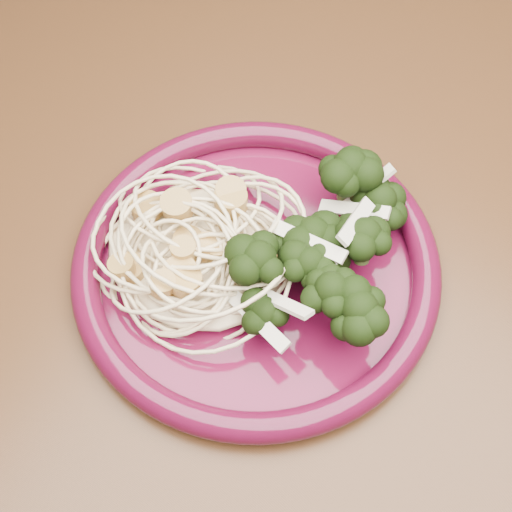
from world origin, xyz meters
The scene contains 6 objects.
dining_table centered at (0.00, 0.00, 0.65)m, with size 1.20×0.80×0.75m.
dinner_plate centered at (-0.08, -0.07, 0.76)m, with size 0.34×0.34×0.02m.
spaghetti_pile centered at (-0.12, -0.09, 0.77)m, with size 0.13×0.11×0.03m, color beige.
scallop_cluster centered at (-0.12, -0.09, 0.80)m, with size 0.11×0.11×0.04m, color tan, non-canonical shape.
broccoli_pile centered at (-0.04, -0.05, 0.78)m, with size 0.08×0.14×0.05m, color black.
onion_garnish centered at (-0.04, -0.05, 0.81)m, with size 0.06×0.09×0.05m, color beige, non-canonical shape.
Camera 1 is at (0.05, -0.29, 1.18)m, focal length 50.00 mm.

